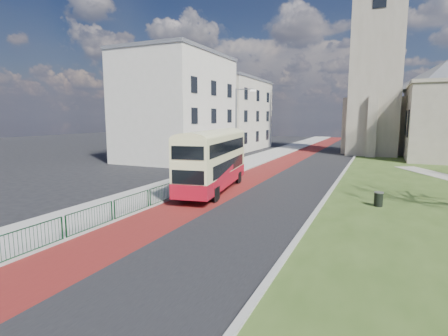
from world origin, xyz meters
The scene contains 13 objects.
ground centered at (0.00, 0.00, 0.00)m, with size 160.00×160.00×0.00m, color black.
road_carriageway centered at (1.50, 20.00, 0.01)m, with size 9.00×120.00×0.01m, color black.
bus_lane centered at (-1.20, 20.00, 0.01)m, with size 3.40×120.00×0.01m, color #591414.
pavement_west centered at (-5.00, 20.00, 0.06)m, with size 4.00×120.00×0.12m, color gray.
kerb_west centered at (-3.00, 20.00, 0.07)m, with size 0.25×120.00×0.13m, color #999993.
kerb_east centered at (6.10, 22.00, 0.07)m, with size 0.25×80.00×0.13m, color #999993.
pedestrian_railing centered at (-2.95, 4.00, 0.55)m, with size 0.07×24.00×1.12m.
gothic_church centered at (12.56, 38.00, 13.13)m, with size 16.38×18.00×40.00m.
street_block_near centered at (-14.00, 22.00, 6.51)m, with size 10.30×14.30×13.00m.
street_block_far centered at (-14.00, 38.00, 5.76)m, with size 10.30×16.30×11.50m.
streetlamp centered at (-4.35, 18.00, 4.59)m, with size 2.13×0.18×8.00m.
bus centered at (-1.62, 6.72, 2.39)m, with size 3.83×10.25×4.19m.
litter_bin centered at (9.21, 6.68, 0.47)m, with size 0.65×0.65×0.86m.
Camera 1 is at (9.12, -15.36, 5.26)m, focal length 28.00 mm.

